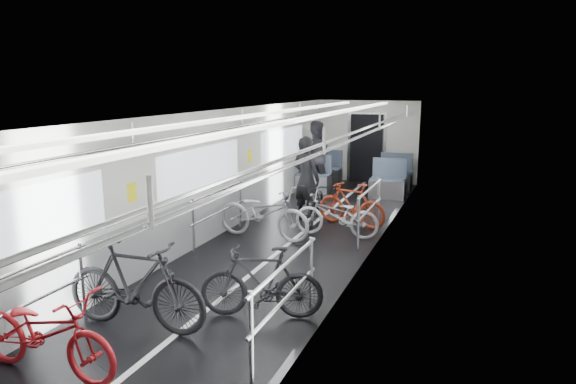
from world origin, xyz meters
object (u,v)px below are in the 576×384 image
Objects in this scene: bike_right_far at (352,204)px; bike_aisle at (316,202)px; bike_right_near at (261,282)px; person_seated at (315,156)px; person_standing at (306,179)px; bike_left_far at (264,213)px; bike_right_mid at (336,215)px; bike_left_near at (45,332)px; bike_left_mid at (135,285)px.

bike_right_far is 0.76m from bike_aisle.
person_seated is at bearing 177.04° from bike_right_near.
bike_right_near is at bearing 119.44° from person_standing.
bike_left_far is 1.05× the size of person_standing.
bike_aisle reaches higher than bike_right_mid.
bike_left_far is 1.39m from bike_right_mid.
bike_aisle is 3.35m from person_seated.
bike_right_far is at bearing -37.65° from bike_left_far.
bike_left_near is 2.46m from bike_right_near.
bike_left_near reaches higher than bike_right_mid.
bike_left_mid is at bearing 104.48° from person_standing.
bike_right_near is 1.03× the size of bike_right_far.
person_standing is (0.27, 5.46, 0.35)m from bike_left_mid.
person_seated is (-1.05, 3.14, 0.51)m from bike_aisle.
person_seated is at bearing 11.14° from bike_left_far.
bike_left_near is 1.16m from bike_left_mid.
bike_left_mid is (0.22, 1.13, 0.10)m from bike_left_near.
bike_left_near is at bearing 75.25° from person_seated.
person_seated is at bearing -136.46° from bike_right_far.
bike_right_mid is at bearing 164.86° from bike_right_near.
person_seated is (-0.79, 3.04, 0.05)m from person_standing.
bike_left_far is at bearing -2.22° from bike_left_mid.
bike_right_mid is at bearing 7.77° from bike_right_far.
bike_left_mid reaches higher than bike_right_mid.
bike_left_far is at bearing -29.28° from bike_right_far.
bike_right_near is at bearing 86.58° from person_seated.
bike_left_mid reaches higher than bike_aisle.
bike_right_far is at bearing 172.25° from bike_right_mid.
bike_aisle is at bearing -143.84° from bike_right_mid.
bike_right_near reaches higher than bike_left_near.
bike_left_near is 6.54m from bike_aisle.
person_seated is (-1.81, 3.15, 0.50)m from bike_right_far.
bike_right_far is at bearing 103.40° from person_seated.
bike_left_near is 6.63m from person_standing.
bike_right_near is at bearing -36.73° from bike_left_near.
bike_left_far is at bearing 95.93° from person_standing.
bike_left_far is at bearing -66.65° from bike_right_mid.
bike_aisle is at bearing 91.99° from person_seated.
bike_left_near is at bearing 165.99° from bike_left_mid.
bike_right_far reaches higher than bike_right_mid.
bike_left_far reaches higher than bike_right_mid.
person_seated reaches higher than bike_left_near.
person_seated is at bearing -58.23° from person_standing.
bike_right_mid is 4.39m from person_seated.
person_standing is (-1.00, 4.64, 0.44)m from bike_right_near.
person_standing reaches higher than bike_right_mid.
bike_right_mid is 1.10m from bike_aisle.
bike_aisle is (-0.68, 0.86, 0.01)m from bike_right_mid.
person_seated is at bearing -158.57° from bike_right_mid.
bike_left_near is at bearing -176.77° from bike_left_far.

